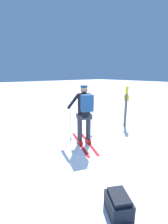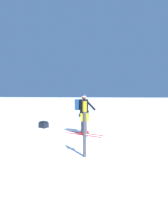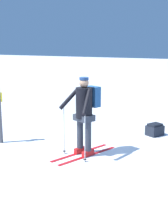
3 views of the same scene
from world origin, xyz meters
name	(u,v)px [view 1 (image 1 of 3)]	position (x,y,z in m)	size (l,w,h in m)	color
ground_plane	(94,148)	(0.00, 0.00, 0.00)	(80.00, 80.00, 0.00)	white
skier	(84,111)	(-0.41, -0.04, 1.07)	(1.75, 1.04, 1.81)	red
dropped_backpack	(118,204)	(1.79, -1.14, 0.16)	(0.54, 0.51, 0.34)	black
trail_marker	(126,103)	(-0.61, 2.30, 0.97)	(0.24, 0.11, 1.65)	#4C4C51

